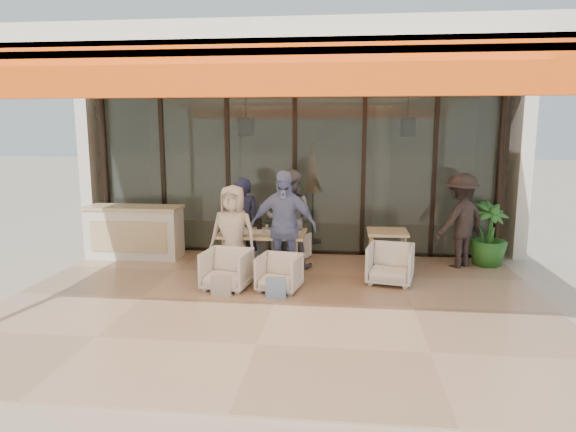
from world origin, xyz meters
name	(u,v)px	position (x,y,z in m)	size (l,w,h in m)	color
ground	(274,303)	(0.00, 0.00, 0.00)	(70.00, 70.00, 0.00)	#C6B293
terrace_floor	(274,303)	(0.00, 0.00, 0.01)	(8.00, 6.00, 0.01)	tan
terrace_structure	(271,73)	(0.00, -0.26, 3.25)	(8.00, 6.00, 3.40)	silver
glass_storefront	(295,176)	(0.00, 3.00, 1.60)	(8.08, 0.10, 3.20)	#9EADA3
interior_block	(305,140)	(0.01, 5.31, 2.23)	(9.05, 3.62, 3.52)	silver
host_counter	(135,232)	(-3.07, 2.30, 0.53)	(1.85, 0.65, 1.04)	silver
dining_table	(262,235)	(-0.43, 1.54, 0.69)	(1.50, 0.90, 0.93)	#E0C388
chair_far_left	(249,241)	(-0.84, 2.48, 0.36)	(0.70, 0.66, 0.72)	white
chair_far_right	(292,245)	(0.00, 2.48, 0.30)	(0.58, 0.54, 0.60)	white
chair_near_left	(227,268)	(-0.84, 0.58, 0.36)	(0.69, 0.65, 0.71)	white
chair_near_right	(279,271)	(0.00, 0.58, 0.32)	(0.63, 0.59, 0.65)	white
diner_navy	(244,222)	(-0.84, 1.98, 0.83)	(0.60, 0.40, 1.66)	#192038
diner_grey	(289,219)	(0.00, 1.98, 0.90)	(0.88, 0.68, 1.81)	slate
diner_cream	(233,233)	(-0.84, 1.08, 0.81)	(0.79, 0.51, 1.62)	beige
diner_periwinkle	(283,227)	(0.00, 1.08, 0.93)	(1.10, 0.46, 1.87)	#7389C0
tote_bag_cream	(221,287)	(-0.84, 0.18, 0.17)	(0.30, 0.10, 0.34)	silver
tote_bag_blue	(276,289)	(0.00, 0.18, 0.17)	(0.30, 0.10, 0.34)	#99BFD8
side_table	(387,237)	(1.76, 1.90, 0.64)	(0.70, 0.70, 0.74)	#E0C388
side_chair	(390,262)	(1.76, 1.15, 0.37)	(0.71, 0.67, 0.74)	white
standing_woman	(460,221)	(3.09, 2.31, 0.87)	(1.13, 0.65, 1.74)	black
potted_palm	(489,234)	(3.64, 2.46, 0.61)	(0.68, 0.68, 1.21)	#1E5919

